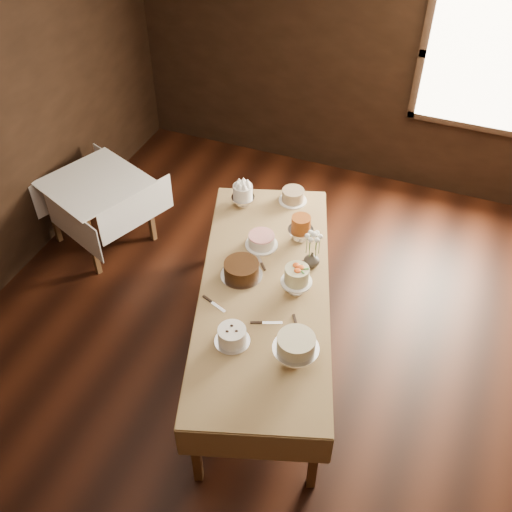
% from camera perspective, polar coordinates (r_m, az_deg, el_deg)
% --- Properties ---
extents(floor, '(5.00, 6.00, 0.01)m').
position_cam_1_polar(floor, '(5.33, -0.80, -8.87)').
color(floor, black).
rests_on(floor, ground).
extents(ceiling, '(5.00, 6.00, 0.01)m').
position_cam_1_polar(ceiling, '(3.58, -1.26, 20.08)').
color(ceiling, beige).
rests_on(ceiling, wall_back).
extents(wall_back, '(5.00, 0.02, 2.80)m').
position_cam_1_polar(wall_back, '(6.77, 9.23, 18.09)').
color(wall_back, black).
rests_on(wall_back, ground).
extents(window, '(1.10, 0.05, 1.30)m').
position_cam_1_polar(window, '(6.51, 20.85, 16.82)').
color(window, '#FFEABF').
rests_on(window, wall_back).
extents(display_table, '(1.75, 2.76, 0.80)m').
position_cam_1_polar(display_table, '(4.76, 0.81, -3.53)').
color(display_table, '#4D311A').
rests_on(display_table, ground).
extents(side_table, '(1.15, 1.15, 0.75)m').
position_cam_1_polar(side_table, '(6.13, -15.03, 6.17)').
color(side_table, '#4D311A').
rests_on(side_table, ground).
extents(cake_meringue, '(0.21, 0.21, 0.23)m').
position_cam_1_polar(cake_meringue, '(5.44, -1.26, 5.75)').
color(cake_meringue, silver).
rests_on(cake_meringue, display_table).
extents(cake_speckled, '(0.29, 0.29, 0.12)m').
position_cam_1_polar(cake_speckled, '(5.52, 3.55, 5.74)').
color(cake_speckled, white).
rests_on(cake_speckled, display_table).
extents(cake_lattice, '(0.29, 0.29, 0.10)m').
position_cam_1_polar(cake_lattice, '(5.04, 0.53, 1.45)').
color(cake_lattice, white).
rests_on(cake_lattice, display_table).
extents(cake_caramel, '(0.22, 0.22, 0.25)m').
position_cam_1_polar(cake_caramel, '(5.08, 4.28, 2.52)').
color(cake_caramel, silver).
rests_on(cake_caramel, display_table).
extents(cake_chocolate, '(0.39, 0.39, 0.13)m').
position_cam_1_polar(cake_chocolate, '(4.77, -1.40, -1.34)').
color(cake_chocolate, silver).
rests_on(cake_chocolate, display_table).
extents(cake_flowers, '(0.26, 0.26, 0.25)m').
position_cam_1_polar(cake_flowers, '(4.62, 3.88, -2.38)').
color(cake_flowers, white).
rests_on(cake_flowers, display_table).
extents(cake_swirl, '(0.28, 0.28, 0.13)m').
position_cam_1_polar(cake_swirl, '(4.31, -2.30, -7.65)').
color(cake_swirl, silver).
rests_on(cake_swirl, display_table).
extents(cake_cream, '(0.37, 0.37, 0.23)m').
position_cam_1_polar(cake_cream, '(4.19, 3.81, -8.84)').
color(cake_cream, silver).
rests_on(cake_cream, display_table).
extents(cake_server_a, '(0.23, 0.11, 0.01)m').
position_cam_1_polar(cake_server_a, '(4.47, 1.58, -6.38)').
color(cake_server_a, silver).
rests_on(cake_server_a, display_table).
extents(cake_server_b, '(0.15, 0.22, 0.01)m').
position_cam_1_polar(cake_server_b, '(4.42, 4.05, -7.19)').
color(cake_server_b, silver).
rests_on(cake_server_b, display_table).
extents(cake_server_c, '(0.17, 0.20, 0.01)m').
position_cam_1_polar(cake_server_c, '(4.96, 0.23, -0.12)').
color(cake_server_c, silver).
rests_on(cake_server_c, display_table).
extents(cake_server_d, '(0.19, 0.19, 0.01)m').
position_cam_1_polar(cake_server_d, '(4.95, 4.76, -0.41)').
color(cake_server_d, silver).
rests_on(cake_server_d, display_table).
extents(cake_server_e, '(0.23, 0.11, 0.01)m').
position_cam_1_polar(cake_server_e, '(4.58, -3.63, -4.86)').
color(cake_server_e, silver).
rests_on(cake_server_e, display_table).
extents(flower_vase, '(0.17, 0.17, 0.14)m').
position_cam_1_polar(flower_vase, '(4.87, 5.34, -0.33)').
color(flower_vase, '#2D2823').
rests_on(flower_vase, display_table).
extents(flower_bouquet, '(0.14, 0.14, 0.20)m').
position_cam_1_polar(flower_bouquet, '(4.74, 5.48, 1.32)').
color(flower_bouquet, white).
rests_on(flower_bouquet, flower_vase).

